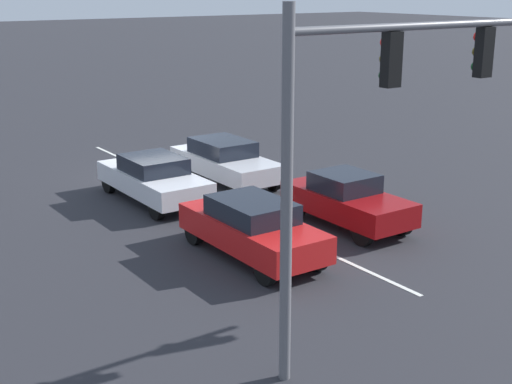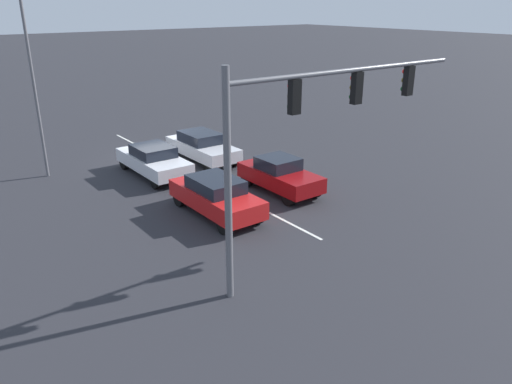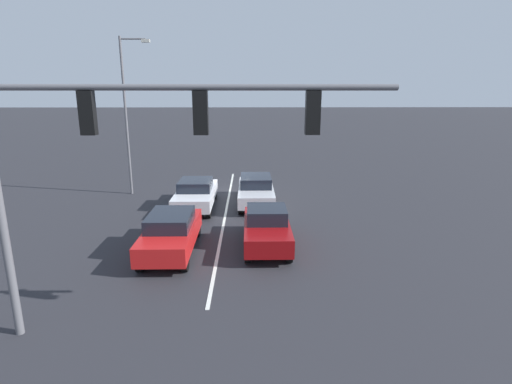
{
  "view_description": "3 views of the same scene",
  "coord_description": "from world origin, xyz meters",
  "px_view_note": "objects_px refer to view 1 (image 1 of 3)",
  "views": [
    {
      "loc": [
        11.32,
        22.29,
        6.65
      ],
      "look_at": [
        1.14,
        7.58,
        1.45
      ],
      "focal_mm": 50.0,
      "sensor_mm": 36.0,
      "label": 1
    },
    {
      "loc": [
        11.32,
        23.64,
        7.84
      ],
      "look_at": [
        0.85,
        9.68,
        1.16
      ],
      "focal_mm": 35.0,
      "sensor_mm": 36.0,
      "label": 2
    },
    {
      "loc": [
        -1.19,
        22.31,
        5.91
      ],
      "look_at": [
        -1.45,
        6.6,
        1.88
      ],
      "focal_mm": 28.0,
      "sensor_mm": 36.0,
      "label": 3
    }
  ],
  "objects_px": {
    "car_red_midlane_front": "(252,227)",
    "car_white_midlane_second": "(154,178)",
    "traffic_signal_gantry": "(417,95)",
    "car_maroon_leftlane_front": "(347,200)",
    "car_silver_leftlane_second": "(225,160)"
  },
  "relations": [
    {
      "from": "car_red_midlane_front",
      "to": "car_white_midlane_second",
      "type": "height_order",
      "value": "car_red_midlane_front"
    },
    {
      "from": "traffic_signal_gantry",
      "to": "car_maroon_leftlane_front",
      "type": "bearing_deg",
      "value": -121.86
    },
    {
      "from": "car_red_midlane_front",
      "to": "car_maroon_leftlane_front",
      "type": "bearing_deg",
      "value": -172.51
    },
    {
      "from": "car_maroon_leftlane_front",
      "to": "traffic_signal_gantry",
      "type": "xyz_separation_m",
      "value": [
        3.48,
        5.59,
        3.97
      ]
    },
    {
      "from": "car_maroon_leftlane_front",
      "to": "car_red_midlane_front",
      "type": "bearing_deg",
      "value": 7.49
    },
    {
      "from": "car_red_midlane_front",
      "to": "traffic_signal_gantry",
      "type": "distance_m",
      "value": 6.48
    },
    {
      "from": "car_red_midlane_front",
      "to": "car_white_midlane_second",
      "type": "distance_m",
      "value": 5.81
    },
    {
      "from": "car_maroon_leftlane_front",
      "to": "car_silver_leftlane_second",
      "type": "relative_size",
      "value": 0.86
    },
    {
      "from": "car_silver_leftlane_second",
      "to": "car_red_midlane_front",
      "type": "bearing_deg",
      "value": 63.17
    },
    {
      "from": "car_red_midlane_front",
      "to": "car_maroon_leftlane_front",
      "type": "xyz_separation_m",
      "value": [
        -3.58,
        -0.47,
        -0.01
      ]
    },
    {
      "from": "car_red_midlane_front",
      "to": "car_silver_leftlane_second",
      "type": "relative_size",
      "value": 0.94
    },
    {
      "from": "car_white_midlane_second",
      "to": "car_silver_leftlane_second",
      "type": "relative_size",
      "value": 0.99
    },
    {
      "from": "car_maroon_leftlane_front",
      "to": "car_white_midlane_second",
      "type": "bearing_deg",
      "value": -57.43
    },
    {
      "from": "car_red_midlane_front",
      "to": "car_maroon_leftlane_front",
      "type": "relative_size",
      "value": 1.09
    },
    {
      "from": "car_red_midlane_front",
      "to": "car_maroon_leftlane_front",
      "type": "height_order",
      "value": "car_maroon_leftlane_front"
    }
  ]
}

